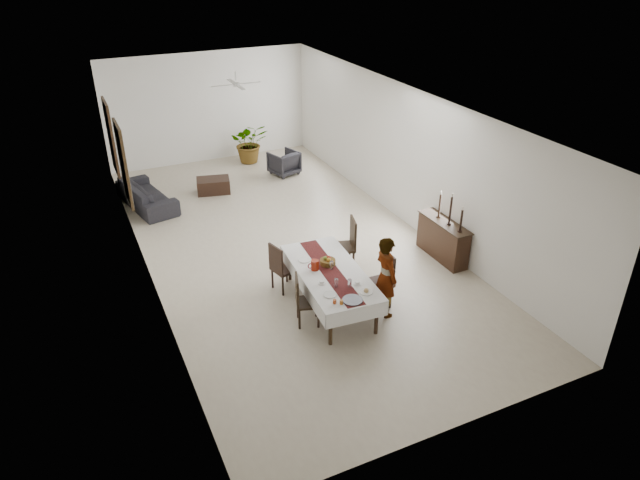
{
  "coord_description": "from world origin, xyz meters",
  "views": [
    {
      "loc": [
        -4.06,
        -10.44,
        6.11
      ],
      "look_at": [
        -0.07,
        -1.93,
        1.05
      ],
      "focal_mm": 32.0,
      "sensor_mm": 36.0,
      "label": 1
    }
  ],
  "objects_px": {
    "woman": "(386,276)",
    "dining_table_top": "(330,273)",
    "sideboard_body": "(443,240)",
    "sofa": "(147,195)",
    "red_pitcher": "(315,265)"
  },
  "relations": [
    {
      "from": "sideboard_body",
      "to": "red_pitcher",
      "type": "bearing_deg",
      "value": -172.37
    },
    {
      "from": "sideboard_body",
      "to": "sofa",
      "type": "xyz_separation_m",
      "value": [
        -5.21,
        5.31,
        -0.09
      ]
    },
    {
      "from": "red_pitcher",
      "to": "woman",
      "type": "xyz_separation_m",
      "value": [
        1.01,
        -0.81,
        -0.05
      ]
    },
    {
      "from": "sofa",
      "to": "dining_table_top",
      "type": "bearing_deg",
      "value": -170.79
    },
    {
      "from": "dining_table_top",
      "to": "sofa",
      "type": "height_order",
      "value": "dining_table_top"
    },
    {
      "from": "red_pitcher",
      "to": "woman",
      "type": "relative_size",
      "value": 0.12
    },
    {
      "from": "sideboard_body",
      "to": "sofa",
      "type": "bearing_deg",
      "value": 134.46
    },
    {
      "from": "red_pitcher",
      "to": "sofa",
      "type": "bearing_deg",
      "value": 109.63
    },
    {
      "from": "woman",
      "to": "dining_table_top",
      "type": "bearing_deg",
      "value": 49.89
    },
    {
      "from": "dining_table_top",
      "to": "red_pitcher",
      "type": "bearing_deg",
      "value": 149.04
    },
    {
      "from": "dining_table_top",
      "to": "red_pitcher",
      "type": "distance_m",
      "value": 0.31
    },
    {
      "from": "sideboard_body",
      "to": "sofa",
      "type": "distance_m",
      "value": 7.44
    },
    {
      "from": "red_pitcher",
      "to": "sideboard_body",
      "type": "xyz_separation_m",
      "value": [
        3.16,
        0.42,
        -0.42
      ]
    },
    {
      "from": "woman",
      "to": "sideboard_body",
      "type": "height_order",
      "value": "woman"
    },
    {
      "from": "dining_table_top",
      "to": "sideboard_body",
      "type": "xyz_separation_m",
      "value": [
        2.94,
        0.59,
        -0.29
      ]
    }
  ]
}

